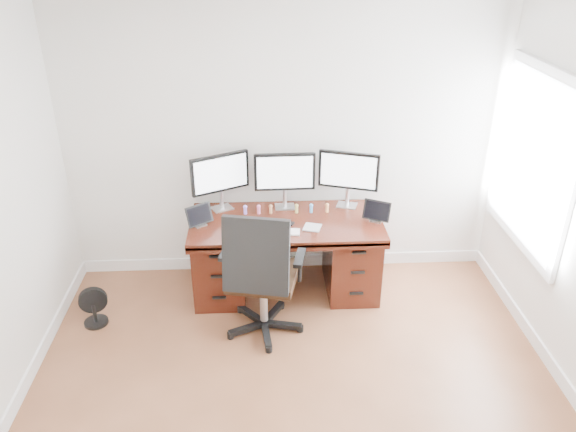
{
  "coord_description": "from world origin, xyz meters",
  "views": [
    {
      "loc": [
        -0.21,
        -2.59,
        3.06
      ],
      "look_at": [
        0.0,
        1.5,
        0.95
      ],
      "focal_mm": 35.0,
      "sensor_mm": 36.0,
      "label": 1
    }
  ],
  "objects_px": {
    "office_chair": "(262,295)",
    "floor_fan": "(93,307)",
    "desk": "(286,253)",
    "keyboard": "(285,232)",
    "monitor_center": "(285,174)"
  },
  "relations": [
    {
      "from": "office_chair",
      "to": "floor_fan",
      "type": "distance_m",
      "value": 1.47
    },
    {
      "from": "desk",
      "to": "office_chair",
      "type": "xyz_separation_m",
      "value": [
        -0.23,
        -0.63,
        -0.02
      ]
    },
    {
      "from": "desk",
      "to": "keyboard",
      "type": "xyz_separation_m",
      "value": [
        -0.02,
        -0.25,
        0.36
      ]
    },
    {
      "from": "desk",
      "to": "monitor_center",
      "type": "bearing_deg",
      "value": 89.99
    },
    {
      "from": "floor_fan",
      "to": "keyboard",
      "type": "relative_size",
      "value": 1.36
    },
    {
      "from": "monitor_center",
      "to": "keyboard",
      "type": "bearing_deg",
      "value": -94.34
    },
    {
      "from": "desk",
      "to": "keyboard",
      "type": "relative_size",
      "value": 6.59
    },
    {
      "from": "monitor_center",
      "to": "keyboard",
      "type": "relative_size",
      "value": 2.13
    },
    {
      "from": "desk",
      "to": "keyboard",
      "type": "height_order",
      "value": "keyboard"
    },
    {
      "from": "monitor_center",
      "to": "keyboard",
      "type": "xyz_separation_m",
      "value": [
        -0.02,
        -0.49,
        -0.33
      ]
    },
    {
      "from": "desk",
      "to": "monitor_center",
      "type": "height_order",
      "value": "monitor_center"
    },
    {
      "from": "office_chair",
      "to": "keyboard",
      "type": "height_order",
      "value": "office_chair"
    },
    {
      "from": "office_chair",
      "to": "monitor_center",
      "type": "height_order",
      "value": "monitor_center"
    },
    {
      "from": "office_chair",
      "to": "keyboard",
      "type": "distance_m",
      "value": 0.57
    },
    {
      "from": "office_chair",
      "to": "floor_fan",
      "type": "relative_size",
      "value": 3.34
    }
  ]
}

